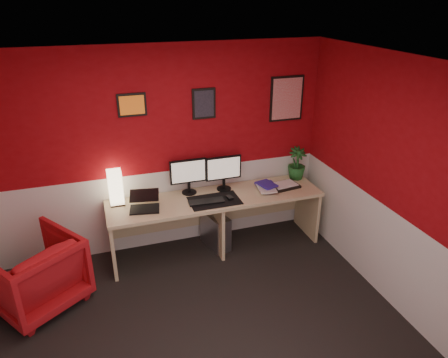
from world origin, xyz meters
TOP-DOWN VIEW (x-y plane):
  - ground at (0.00, 0.00)m, footprint 4.00×3.50m
  - ceiling at (0.00, 0.00)m, footprint 4.00×3.50m
  - wall_back at (0.00, 1.75)m, footprint 4.00×0.01m
  - wall_right at (2.00, 0.00)m, footprint 0.01×3.50m
  - wainscot_back at (0.00, 1.75)m, footprint 4.00×0.01m
  - wainscot_right at (2.00, 0.00)m, footprint 0.01×3.50m
  - desk at (0.56, 1.41)m, footprint 2.60×0.65m
  - shoji_lamp at (-0.58, 1.60)m, footprint 0.16×0.16m
  - laptop at (-0.30, 1.35)m, footprint 0.37×0.29m
  - monitor_left at (0.28, 1.62)m, footprint 0.45×0.06m
  - monitor_right at (0.72, 1.58)m, footprint 0.45×0.06m
  - desk_mat at (0.52, 1.32)m, footprint 0.60×0.38m
  - keyboard at (0.41, 1.30)m, footprint 0.43×0.16m
  - mouse at (0.70, 1.30)m, footprint 0.07×0.11m
  - book_bottom at (1.14, 1.43)m, footprint 0.25×0.33m
  - book_middle at (1.10, 1.38)m, footprint 0.25×0.32m
  - book_top at (1.14, 1.39)m, footprint 0.24×0.29m
  - zen_tray at (1.47, 1.41)m, footprint 0.38×0.29m
  - potted_plant at (1.74, 1.60)m, footprint 0.24×0.24m
  - pc_tower at (0.57, 1.46)m, footprint 0.30×0.48m
  - armchair at (-1.50, 1.00)m, footprint 1.15×1.15m
  - art_left at (-0.30, 1.74)m, footprint 0.32×0.02m
  - art_center at (0.53, 1.74)m, footprint 0.28×0.02m
  - art_right at (1.59, 1.74)m, footprint 0.44×0.02m

SIDE VIEW (x-z plane):
  - ground at x=0.00m, z-range -0.01..0.01m
  - pc_tower at x=0.57m, z-range 0.00..0.45m
  - desk at x=0.56m, z-range 0.00..0.73m
  - armchair at x=-1.50m, z-range 0.00..0.76m
  - wainscot_back at x=0.00m, z-range 0.00..1.00m
  - wainscot_right at x=2.00m, z-range 0.00..1.00m
  - desk_mat at x=0.52m, z-range 0.73..0.74m
  - keyboard at x=0.41m, z-range 0.74..0.75m
  - zen_tray at x=1.47m, z-range 0.73..0.76m
  - book_bottom at x=1.14m, z-range 0.73..0.76m
  - mouse at x=0.70m, z-range 0.74..0.77m
  - book_middle at x=1.10m, z-range 0.76..0.78m
  - book_top at x=1.14m, z-range 0.78..0.80m
  - laptop at x=-0.30m, z-range 0.73..0.95m
  - shoji_lamp at x=-0.58m, z-range 0.73..1.13m
  - potted_plant at x=1.74m, z-range 0.73..1.15m
  - monitor_left at x=0.28m, z-range 0.73..1.31m
  - monitor_right at x=0.72m, z-range 0.73..1.31m
  - wall_back at x=0.00m, z-range 0.00..2.50m
  - wall_right at x=2.00m, z-range 0.00..2.50m
  - art_right at x=1.59m, z-range 1.50..2.06m
  - art_center at x=0.53m, z-range 1.62..1.98m
  - art_left at x=-0.30m, z-range 1.72..1.98m
  - ceiling at x=0.00m, z-range 2.50..2.50m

